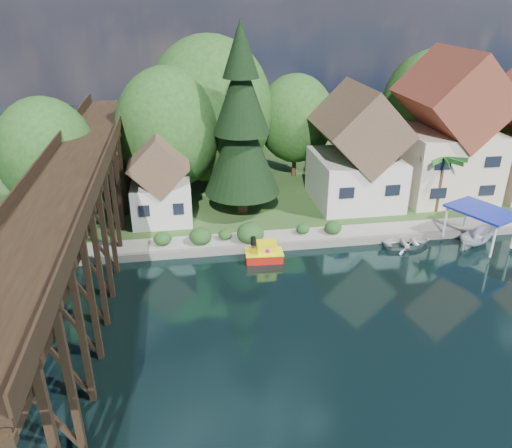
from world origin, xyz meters
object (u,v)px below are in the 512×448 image
object	(u,v)px
trestle_bridge	(80,214)
boat_white_a	(408,242)
palm_tree	(443,160)
shed	(161,184)
house_left	(356,154)
tugboat	(265,253)
house_center	(447,136)
boat_canopy	(478,230)
conifer	(242,126)

from	to	relation	value
trestle_bridge	boat_white_a	size ratio (longest dim) A/B	11.09
trestle_bridge	palm_tree	size ratio (longest dim) A/B	7.93
shed	boat_white_a	size ratio (longest dim) A/B	1.97
trestle_bridge	house_left	xyz separation A→B (m)	(23.00, 10.83, -0.21)
tugboat	house_left	bearing A→B (deg)	42.75
trestle_bridge	house_left	world-z (taller)	house_left
house_center	palm_tree	bearing A→B (deg)	-119.52
tugboat	boat_white_a	size ratio (longest dim) A/B	0.74
boat_canopy	tugboat	bearing A→B (deg)	179.40
shed	boat_canopy	size ratio (longest dim) A/B	1.33
house_left	palm_tree	size ratio (longest dim) A/B	1.98
boat_canopy	house_left	bearing A→B (deg)	126.60
trestle_bridge	tugboat	bearing A→B (deg)	6.02
house_left	conifer	bearing A→B (deg)	-174.18
conifer	boat_white_a	distance (m)	16.79
shed	boat_white_a	bearing A→B (deg)	-20.70
house_left	trestle_bridge	bearing A→B (deg)	-154.79
house_left	tugboat	xyz separation A→B (m)	(-10.26, -9.48, -4.51)
house_center	boat_canopy	size ratio (longest dim) A/B	2.35
conifer	tugboat	size ratio (longest dim) A/B	5.57
shed	tugboat	distance (m)	11.57
boat_white_a	tugboat	bearing A→B (deg)	90.05
house_left	conifer	world-z (taller)	conifer
house_left	shed	world-z (taller)	house_left
house_left	shed	xyz separation A→B (m)	(-18.00, -1.50, -1.31)
tugboat	palm_tree	bearing A→B (deg)	19.23
house_left	house_center	size ratio (longest dim) A/B	0.79
trestle_bridge	conifer	xyz separation A→B (m)	(12.14, 9.72, 3.11)
palm_tree	tugboat	xyz separation A→B (m)	(-16.96, -5.92, -4.74)
trestle_bridge	house_left	size ratio (longest dim) A/B	4.01
conifer	tugboat	world-z (taller)	conifer
conifer	boat_canopy	size ratio (longest dim) A/B	2.79
conifer	palm_tree	world-z (taller)	conifer
shed	boat_white_a	distance (m)	21.27
boat_white_a	palm_tree	bearing A→B (deg)	-46.02
house_left	boat_canopy	bearing A→B (deg)	-53.40
trestle_bridge	conifer	distance (m)	15.86
house_center	palm_tree	world-z (taller)	house_center
conifer	palm_tree	size ratio (longest dim) A/B	2.97
tugboat	boat_canopy	world-z (taller)	boat_canopy
palm_tree	boat_canopy	bearing A→B (deg)	-85.48
shed	boat_canopy	world-z (taller)	shed
house_left	house_center	bearing A→B (deg)	3.18
trestle_bridge	boat_canopy	bearing A→B (deg)	2.20
shed	palm_tree	world-z (taller)	shed
trestle_bridge	boat_white_a	bearing A→B (deg)	4.42
trestle_bridge	conifer	bearing A→B (deg)	38.68
palm_tree	boat_canopy	size ratio (longest dim) A/B	0.94
shed	boat_canopy	bearing A→B (deg)	-17.97
conifer	boat_white_a	world-z (taller)	conifer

